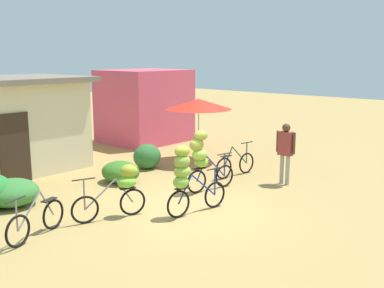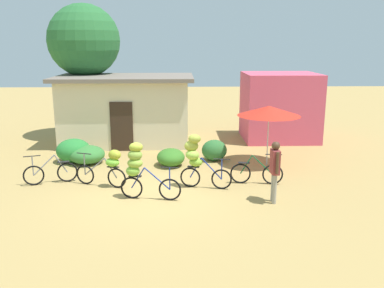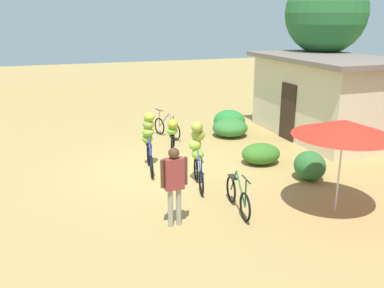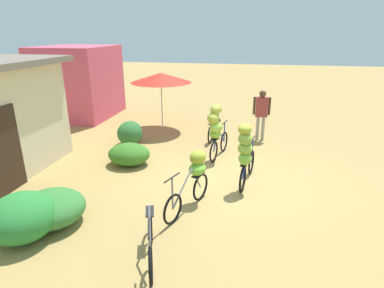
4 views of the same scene
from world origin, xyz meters
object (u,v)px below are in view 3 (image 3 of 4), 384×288
at_px(building_low, 324,96).
at_px(bicycle_rightmost, 238,196).
at_px(bicycle_near_pile, 173,132).
at_px(bicycle_by_shop, 197,148).
at_px(bicycle_leftmost, 167,128).
at_px(market_umbrella, 344,128).
at_px(tree_behind_building, 326,14).
at_px(person_vendor, 174,179).
at_px(bicycle_center_loaded, 149,136).

xyz_separation_m(building_low, bicycle_rightmost, (4.70, -5.69, -1.12)).
bearing_deg(bicycle_near_pile, bicycle_by_shop, -2.99).
relative_size(building_low, bicycle_by_shop, 3.51).
relative_size(building_low, bicycle_rightmost, 3.57).
xyz_separation_m(bicycle_leftmost, bicycle_by_shop, (4.51, -0.50, 0.63)).
distance_m(market_umbrella, bicycle_near_pile, 5.87).
relative_size(bicycle_by_shop, bicycle_rightmost, 1.02).
bearing_deg(bicycle_near_pile, building_low, 91.75).
bearing_deg(market_umbrella, bicycle_rightmost, -109.95).
bearing_deg(tree_behind_building, bicycle_by_shop, -56.65).
distance_m(bicycle_rightmost, person_vendor, 1.72).
height_order(bicycle_center_loaded, bicycle_by_shop, bicycle_by_shop).
relative_size(tree_behind_building, bicycle_near_pile, 3.67).
distance_m(building_low, market_umbrella, 6.56).
xyz_separation_m(tree_behind_building, person_vendor, (6.77, -8.40, -3.28)).
relative_size(tree_behind_building, bicycle_rightmost, 3.67).
height_order(building_low, person_vendor, building_low).
relative_size(bicycle_center_loaded, person_vendor, 0.99).
relative_size(bicycle_rightmost, person_vendor, 0.94).
bearing_deg(person_vendor, bicycle_rightmost, 96.74).
height_order(bicycle_leftmost, person_vendor, person_vendor).
height_order(market_umbrella, bicycle_by_shop, market_umbrella).
bearing_deg(bicycle_by_shop, market_umbrella, 41.67).
distance_m(bicycle_near_pile, bicycle_rightmost, 4.54).
distance_m(bicycle_by_shop, person_vendor, 2.44).
distance_m(bicycle_near_pile, bicycle_by_shop, 2.65).
xyz_separation_m(tree_behind_building, bicycle_center_loaded, (3.06, -8.01, -3.39)).
bearing_deg(market_umbrella, person_vendor, -98.97).
height_order(building_low, market_umbrella, building_low).
bearing_deg(bicycle_rightmost, bicycle_center_loaded, -161.72).
height_order(bicycle_leftmost, bicycle_by_shop, bicycle_by_shop).
bearing_deg(building_low, bicycle_by_shop, -64.79).
distance_m(bicycle_leftmost, bicycle_center_loaded, 3.26).
bearing_deg(bicycle_near_pile, bicycle_rightmost, 1.71).
relative_size(bicycle_leftmost, bicycle_near_pile, 0.96).
bearing_deg(building_low, person_vendor, -56.00).
bearing_deg(bicycle_center_loaded, bicycle_leftmost, 154.18).
height_order(building_low, bicycle_leftmost, building_low).
bearing_deg(building_low, tree_behind_building, 148.35).
xyz_separation_m(bicycle_near_pile, bicycle_by_shop, (2.63, -0.14, 0.27)).
distance_m(building_low, bicycle_leftmost, 5.83).
bearing_deg(market_umbrella, bicycle_by_shop, -138.33).
height_order(tree_behind_building, bicycle_near_pile, tree_behind_building).
relative_size(building_low, bicycle_near_pile, 3.57).
relative_size(bicycle_near_pile, bicycle_rightmost, 1.00).
bearing_deg(bicycle_rightmost, market_umbrella, 70.05).
height_order(market_umbrella, bicycle_rightmost, market_umbrella).
height_order(bicycle_near_pile, bicycle_by_shop, bicycle_by_shop).
bearing_deg(bicycle_center_loaded, bicycle_near_pile, 134.13).
distance_m(market_umbrella, bicycle_center_loaded, 5.47).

